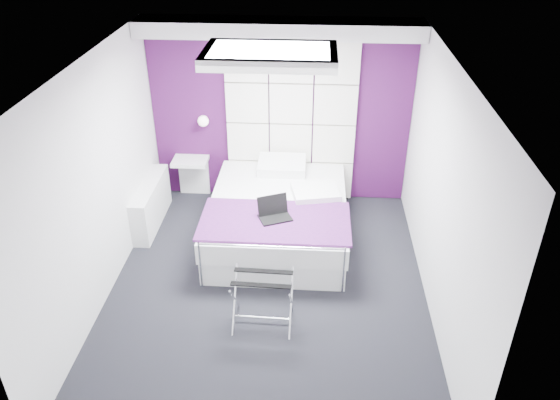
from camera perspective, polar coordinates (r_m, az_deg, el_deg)
name	(u,v)px	position (r m, az deg, el deg)	size (l,w,h in m)	color
floor	(268,289)	(6.38, -1.28, -9.25)	(4.40, 4.40, 0.00)	black
ceiling	(265,67)	(5.12, -1.62, 13.71)	(4.40, 4.40, 0.00)	white
wall_back	(280,113)	(7.62, 0.04, 9.12)	(3.60, 3.60, 0.00)	silver
wall_left	(96,185)	(6.06, -18.65, 1.47)	(4.40, 4.40, 0.00)	silver
wall_right	(443,197)	(5.77, 16.65, 0.33)	(4.40, 4.40, 0.00)	silver
accent_wall	(280,113)	(7.61, 0.04, 9.09)	(3.58, 0.02, 2.58)	#3D0E3E
soffit	(279,28)	(7.03, -0.10, 17.52)	(3.58, 0.50, 0.20)	white
headboard	(291,123)	(7.61, 1.15, 8.01)	(1.80, 0.08, 2.30)	white
skylight	(270,54)	(5.71, -1.05, 14.97)	(1.36, 0.86, 0.12)	white
wall_lamp	(204,120)	(7.66, -7.97, 8.28)	(0.15, 0.15, 0.15)	white
radiator	(151,204)	(7.56, -13.31, -0.39)	(0.22, 1.20, 0.60)	white
bed	(278,216)	(7.06, -0.19, -1.71)	(1.78, 2.15, 0.75)	white
nightstand	(190,161)	(7.92, -9.35, 4.07)	(0.50, 0.39, 0.06)	white
luggage_rack	(263,300)	(5.76, -1.81, -10.44)	(0.61, 0.45, 0.60)	silver
laptop	(275,212)	(6.48, -0.47, -1.26)	(0.37, 0.26, 0.26)	black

